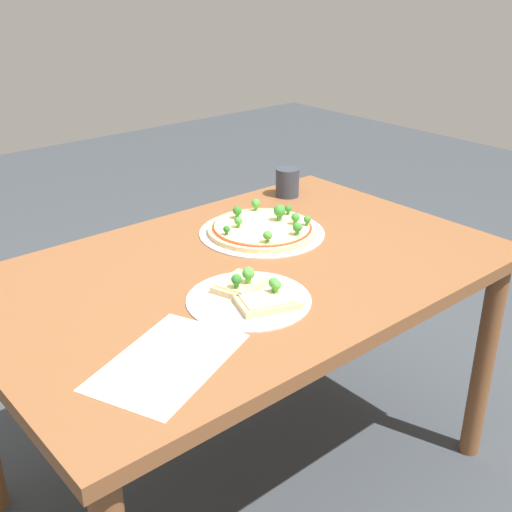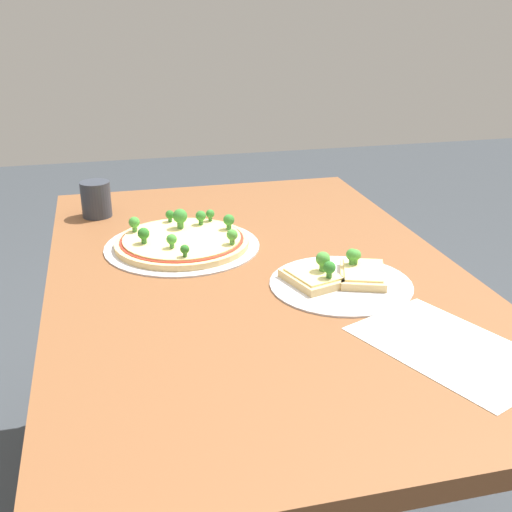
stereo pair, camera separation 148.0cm
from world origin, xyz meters
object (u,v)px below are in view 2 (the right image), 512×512
Objects in this scene: dining_table at (257,306)px; drinking_cup at (96,199)px; pizza_tray_slice at (339,277)px; pizza_tray_whole at (182,241)px.

dining_table is 14.36× the size of drinking_cup.
drinking_cup is at bearing 40.59° from pizza_tray_slice.
pizza_tray_slice reaches higher than dining_table.
dining_table is 3.73× the size of pizza_tray_whole.
pizza_tray_whole is 0.40m from pizza_tray_slice.
drinking_cup is (0.27, 0.19, 0.03)m from pizza_tray_whole.
dining_table is 0.24m from pizza_tray_whole.
dining_table is 0.20m from pizza_tray_slice.
drinking_cup is (0.55, 0.47, 0.03)m from pizza_tray_slice.
pizza_tray_whole is 1.24× the size of pizza_tray_slice.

